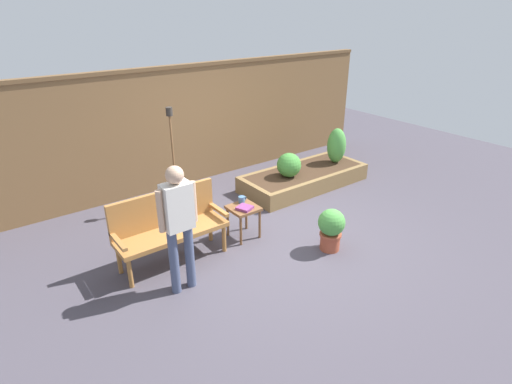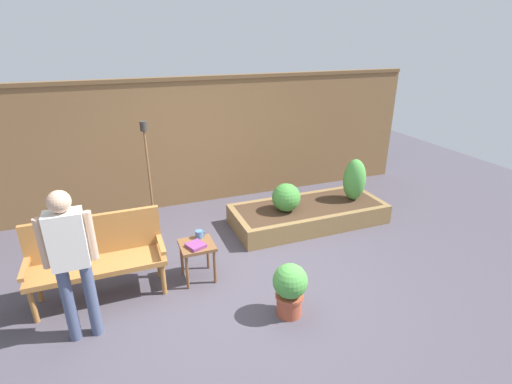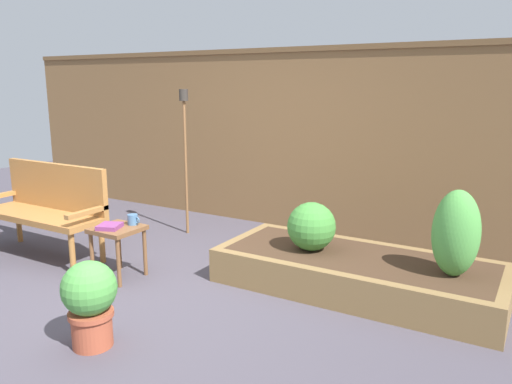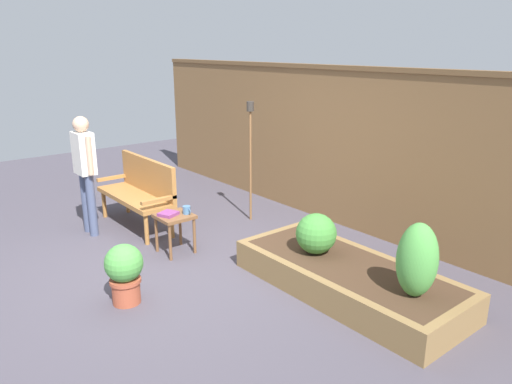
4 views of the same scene
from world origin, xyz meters
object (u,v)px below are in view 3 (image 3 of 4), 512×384
at_px(cup_on_table, 133,220).
at_px(book_on_table, 110,226).
at_px(garden_bench, 48,203).
at_px(shrub_near_bench, 311,226).
at_px(shrub_far_corner, 456,233).
at_px(side_table, 118,236).
at_px(tiki_torch, 185,136).
at_px(potted_boxwood, 90,299).

height_order(cup_on_table, book_on_table, cup_on_table).
height_order(garden_bench, shrub_near_bench, garden_bench).
distance_m(cup_on_table, book_on_table, 0.22).
height_order(garden_bench, shrub_far_corner, shrub_far_corner).
relative_size(garden_bench, book_on_table, 7.31).
bearing_deg(book_on_table, cup_on_table, 43.82).
height_order(side_table, shrub_near_bench, shrub_near_bench).
distance_m(side_table, shrub_far_corner, 2.87).
xyz_separation_m(garden_bench, shrub_far_corner, (3.84, 0.68, 0.09)).
relative_size(cup_on_table, shrub_near_bench, 0.31).
height_order(garden_bench, side_table, garden_bench).
relative_size(cup_on_table, book_on_table, 0.67).
bearing_deg(tiki_torch, book_on_table, -78.04).
height_order(shrub_far_corner, tiki_torch, tiki_torch).
xyz_separation_m(potted_boxwood, shrub_far_corner, (1.99, 1.79, 0.30)).
bearing_deg(shrub_far_corner, tiki_torch, 168.47).
xyz_separation_m(book_on_table, shrub_far_corner, (2.77, 0.87, 0.14)).
xyz_separation_m(shrub_near_bench, shrub_far_corner, (1.19, 0.00, 0.12)).
xyz_separation_m(side_table, shrub_near_bench, (1.55, 0.80, 0.12)).
height_order(garden_bench, book_on_table, garden_bench).
bearing_deg(shrub_near_bench, potted_boxwood, -113.95).
relative_size(side_table, book_on_table, 2.44).
bearing_deg(shrub_near_bench, cup_on_table, -155.76).
distance_m(side_table, shrub_near_bench, 1.75).
bearing_deg(cup_on_table, shrub_far_corner, 14.01).
height_order(cup_on_table, potted_boxwood, potted_boxwood).
relative_size(shrub_near_bench, tiki_torch, 0.26).
bearing_deg(garden_bench, book_on_table, -9.67).
distance_m(garden_bench, potted_boxwood, 2.17).
bearing_deg(garden_bench, shrub_far_corner, 10.09).
bearing_deg(side_table, potted_boxwood, -52.71).
relative_size(garden_bench, tiki_torch, 0.86).
relative_size(cup_on_table, potted_boxwood, 0.22).
height_order(garden_bench, tiki_torch, tiki_torch).
bearing_deg(cup_on_table, book_on_table, -114.42).
relative_size(cup_on_table, shrub_far_corner, 0.20).
bearing_deg(cup_on_table, potted_boxwood, -58.52).
relative_size(cup_on_table, tiki_torch, 0.08).
bearing_deg(potted_boxwood, tiki_torch, 114.34).
relative_size(shrub_near_bench, shrub_far_corner, 0.64).
bearing_deg(potted_boxwood, book_on_table, 130.09).
distance_m(cup_on_table, shrub_near_bench, 1.63).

